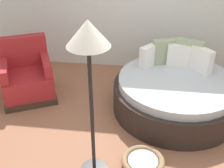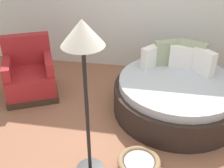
% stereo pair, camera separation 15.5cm
% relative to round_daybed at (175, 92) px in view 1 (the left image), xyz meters
% --- Properties ---
extents(ground_plane, '(8.00, 8.00, 0.02)m').
position_rel_round_daybed_xyz_m(ground_plane, '(-0.46, -0.79, -0.29)').
color(ground_plane, '#936047').
extents(round_daybed, '(1.87, 1.87, 0.96)m').
position_rel_round_daybed_xyz_m(round_daybed, '(0.00, 0.00, 0.00)').
color(round_daybed, '#2D231E').
rests_on(round_daybed, ground_plane).
extents(red_armchair, '(1.06, 1.06, 0.94)m').
position_rel_round_daybed_xyz_m(red_armchair, '(-2.36, 0.09, 0.05)').
color(red_armchair, '#38281E').
rests_on(red_armchair, ground_plane).
extents(pet_basket, '(0.51, 0.51, 0.13)m').
position_rel_round_daybed_xyz_m(pet_basket, '(-0.44, -1.26, -0.21)').
color(pet_basket, '#8E704C').
rests_on(pet_basket, ground_plane).
extents(floor_lamp, '(0.40, 0.40, 1.82)m').
position_rel_round_daybed_xyz_m(floor_lamp, '(-1.00, -1.39, 1.25)').
color(floor_lamp, black).
rests_on(floor_lamp, ground_plane).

